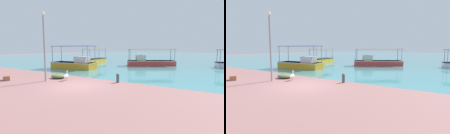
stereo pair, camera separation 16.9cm
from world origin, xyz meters
The scene contains 10 objects.
ground centered at (0.00, 0.00, 0.00)m, with size 120.00×120.00×0.00m, color #8E5E5B.
harbor_water centered at (0.00, 48.00, 0.00)m, with size 110.00×90.00×0.00m, color teal.
fishing_boat_far_right centered at (-0.82, 16.27, 0.60)m, with size 6.98×5.54×2.48m.
fishing_boat_far_left centered at (-10.64, 15.30, 0.54)m, with size 2.30×5.91×2.44m.
fishing_boat_near_left centered at (-7.55, 7.28, 0.65)m, with size 6.21×2.77×2.89m.
pelican centered at (-2.15, 0.93, 0.38)m, with size 0.43×0.79×0.80m.
lamp_post centered at (-3.38, -0.11, 3.08)m, with size 0.28×0.28×5.45m.
mooring_bollard centered at (1.81, 2.54, 0.39)m, with size 0.24×0.24×0.72m.
net_pile centered at (-3.57, 1.34, 0.19)m, with size 1.36×1.15×0.39m, color #5F6B41.
cargo_crate centered at (-6.43, -1.63, 0.19)m, with size 0.84×0.49×0.38m, color #975E40.
Camera 1 is at (8.67, -8.84, 2.70)m, focal length 28.00 mm.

